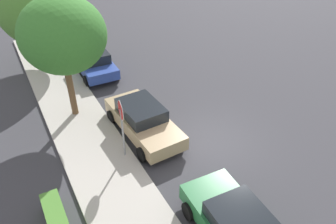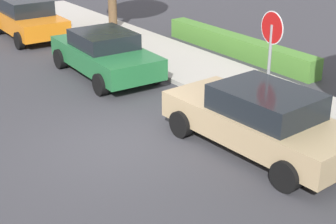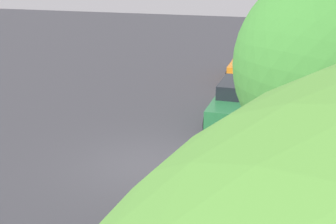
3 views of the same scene
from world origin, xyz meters
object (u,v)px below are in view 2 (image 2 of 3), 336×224
(stop_sign, at_px, (271,46))
(parked_car_orange, at_px, (29,19))
(parked_car_tan, at_px, (260,119))
(parked_car_green, at_px, (105,53))

(stop_sign, bearing_deg, parked_car_orange, -171.31)
(stop_sign, xyz_separation_m, parked_car_orange, (-11.18, -1.71, -1.14))
(parked_car_tan, xyz_separation_m, parked_car_orange, (-12.29, -0.34, 0.02))
(stop_sign, xyz_separation_m, parked_car_tan, (1.11, -1.37, -1.16))
(parked_car_tan, bearing_deg, stop_sign, 128.99)
(parked_car_tan, relative_size, parked_car_orange, 1.18)
(stop_sign, relative_size, parked_car_green, 0.63)
(stop_sign, distance_m, parked_car_orange, 11.37)
(parked_car_tan, height_order, parked_car_green, parked_car_tan)
(parked_car_tan, relative_size, parked_car_green, 1.05)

